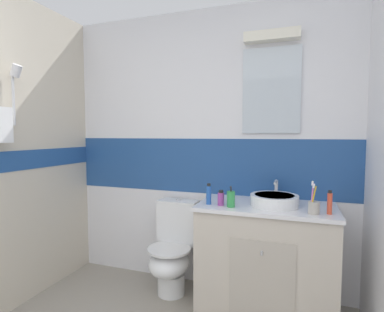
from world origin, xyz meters
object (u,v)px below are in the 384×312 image
toilet (173,250)px  sink_basin (274,200)px  soap_dispenser (231,199)px  deodorant_spray_can (209,194)px  lotion_bottle_short (221,198)px  toothpaste_tube_upright (330,203)px  toothbrush_cup (314,206)px

toilet → sink_basin: bearing=-2.8°
soap_dispenser → deodorant_spray_can: deodorant_spray_can is taller
deodorant_spray_can → lotion_bottle_short: bearing=-2.2°
sink_basin → toilet: sink_basin is taller
sink_basin → deodorant_spray_can: bearing=-165.2°
toilet → soap_dispenser: bearing=-19.5°
sink_basin → deodorant_spray_can: sink_basin is taller
sink_basin → toothpaste_tube_upright: (0.37, -0.13, 0.03)m
soap_dispenser → toothbrush_cup: bearing=-0.7°
toothbrush_cup → soap_dispenser: (-0.57, 0.01, 0.01)m
deodorant_spray_can → toothpaste_tube_upright: 0.85m
toothbrush_cup → deodorant_spray_can: size_ratio=1.39×
toilet → deodorant_spray_can: deodorant_spray_can is taller
toilet → soap_dispenser: size_ratio=5.08×
toothbrush_cup → toothpaste_tube_upright: (0.10, 0.03, 0.03)m
soap_dispenser → toothpaste_tube_upright: (0.67, 0.02, 0.02)m
toothpaste_tube_upright → lotion_bottle_short: (-0.76, 0.00, -0.02)m
toothpaste_tube_upright → soap_dispenser: bearing=-178.4°
toothbrush_cup → soap_dispenser: bearing=179.3°
soap_dispenser → deodorant_spray_can: bearing=171.6°
toothbrush_cup → sink_basin: bearing=149.3°
toothpaste_tube_upright → lotion_bottle_short: 0.76m
soap_dispenser → toothpaste_tube_upright: size_ratio=0.97×
sink_basin → deodorant_spray_can: size_ratio=2.48×
toothbrush_cup → lotion_bottle_short: size_ratio=1.93×
toilet → soap_dispenser: 0.80m
toothbrush_cup → deodorant_spray_can: bearing=177.4°
sink_basin → toothbrush_cup: size_ratio=1.78×
sink_basin → soap_dispenser: (-0.30, -0.15, 0.01)m
sink_basin → toothpaste_tube_upright: sink_basin is taller
toilet → toothbrush_cup: 1.26m
deodorant_spray_can → soap_dispenser: bearing=-8.4°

